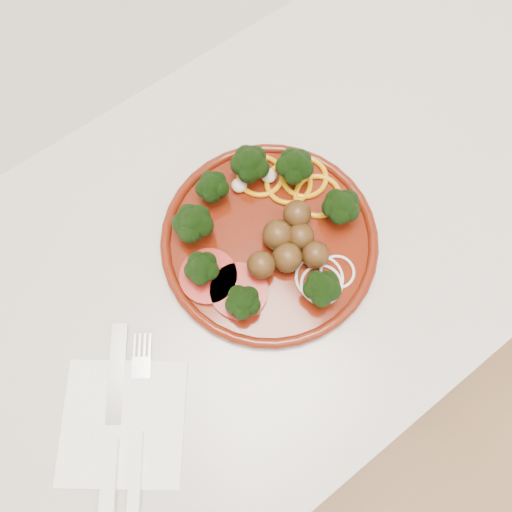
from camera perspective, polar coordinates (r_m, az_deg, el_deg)
counter at (r=1.10m, az=-1.68°, el=-7.94°), size 2.40×0.60×0.90m
plate at (r=0.66m, az=1.36°, el=2.39°), size 0.29×0.29×0.06m
napkin at (r=0.65m, az=-14.94°, el=-17.90°), size 0.20×0.20×0.00m
knife at (r=0.65m, az=-16.18°, el=-20.08°), size 0.15×0.20×0.01m
fork at (r=0.64m, az=-13.47°, el=-20.57°), size 0.13×0.17×0.01m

